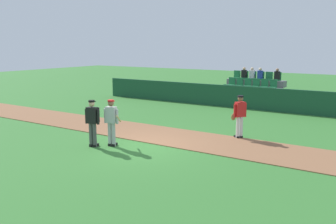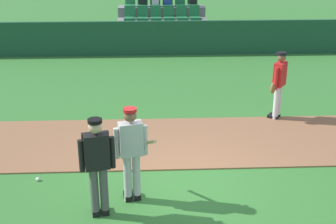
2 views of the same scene
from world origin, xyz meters
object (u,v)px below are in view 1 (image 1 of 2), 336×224
(umpire_home_plate, at_px, (93,120))
(runner_red_jersey, at_px, (240,115))
(baseball, at_px, (90,135))
(batter_grey_jersey, at_px, (112,121))

(umpire_home_plate, relative_size, runner_red_jersey, 1.00)
(umpire_home_plate, bearing_deg, baseball, 138.29)
(runner_red_jersey, distance_m, baseball, 6.25)
(umpire_home_plate, distance_m, runner_red_jersey, 5.81)
(umpire_home_plate, bearing_deg, runner_red_jersey, 44.75)
(runner_red_jersey, height_order, baseball, runner_red_jersey)
(runner_red_jersey, relative_size, baseball, 23.78)
(umpire_home_plate, relative_size, baseball, 23.78)
(batter_grey_jersey, distance_m, runner_red_jersey, 5.12)
(baseball, bearing_deg, runner_red_jersey, 28.18)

